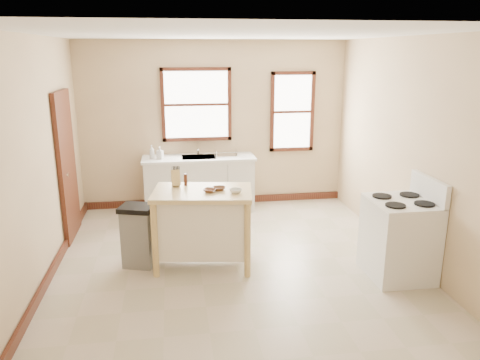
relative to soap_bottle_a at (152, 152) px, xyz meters
name	(u,v)px	position (x,y,z in m)	size (l,w,h in m)	color
floor	(235,264)	(1.06, -2.18, -1.03)	(5.00, 5.00, 0.00)	#BBAA94
ceiling	(234,34)	(1.06, -2.18, 1.77)	(5.00, 5.00, 0.00)	white
wall_back	(215,125)	(1.06, 0.32, 0.37)	(4.50, 0.04, 2.80)	#CFB488
wall_left	(36,163)	(-1.19, -2.18, 0.37)	(0.04, 5.00, 2.80)	#CFB488
wall_right	(411,151)	(3.31, -2.18, 0.37)	(0.04, 5.00, 2.80)	#CFB488
window_main	(196,105)	(0.76, 0.30, 0.72)	(1.17, 0.06, 1.22)	#3C1610
window_side	(292,112)	(2.41, 0.30, 0.57)	(0.77, 0.06, 1.37)	#3C1610
door_left	(67,166)	(-1.15, -0.88, 0.02)	(0.06, 0.90, 2.10)	#3C1610
baseboard_back	(216,200)	(1.06, 0.29, -0.97)	(4.50, 0.04, 0.12)	#3C1610
baseboard_left	(52,271)	(-1.16, -2.18, -0.97)	(0.04, 5.00, 0.12)	#3C1610
sink_counter	(199,183)	(0.76, 0.02, -0.57)	(1.86, 0.62, 0.92)	beige
faucet	(198,148)	(0.76, 0.20, 0.00)	(0.03, 0.03, 0.22)	silver
soap_bottle_a	(152,152)	(0.00, 0.00, 0.00)	(0.08, 0.09, 0.22)	#B2B2B2
soap_bottle_b	(160,153)	(0.13, -0.03, -0.01)	(0.09, 0.09, 0.20)	#B2B2B2
dish_rack	(226,153)	(1.22, 0.03, -0.06)	(0.37, 0.28, 0.09)	silver
kitchen_island	(203,228)	(0.67, -2.12, -0.54)	(1.19, 0.76, 0.98)	#FDDA95
knife_block	(176,179)	(0.36, -1.88, 0.05)	(0.10, 0.10, 0.20)	#DCB273
pepper_grinder	(186,180)	(0.48, -1.87, 0.02)	(0.04, 0.04, 0.15)	#3B1A10
bowl_a	(210,190)	(0.76, -2.19, -0.03)	(0.15, 0.15, 0.04)	brown
bowl_b	(219,189)	(0.88, -2.13, -0.03)	(0.16, 0.16, 0.04)	brown
bowl_c	(236,191)	(1.06, -2.27, -0.03)	(0.15, 0.15, 0.05)	silver
trash_bin	(139,236)	(-0.12, -2.03, -0.64)	(0.40, 0.34, 0.79)	slate
gas_stove	(400,228)	(2.95, -2.75, -0.42)	(0.76, 0.77, 1.21)	silver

